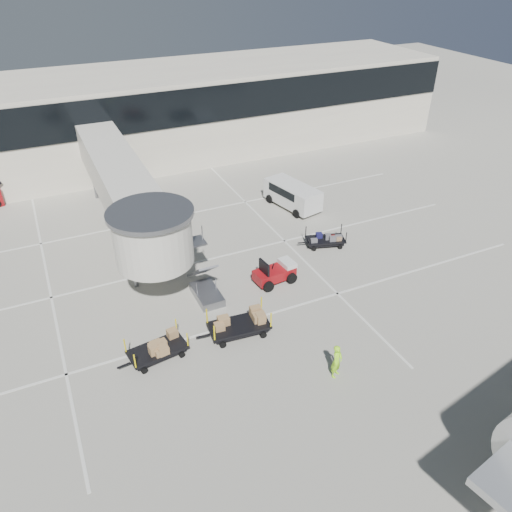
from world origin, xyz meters
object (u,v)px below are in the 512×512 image
at_px(suitcase_cart, 325,240).
at_px(box_cart_near, 238,325).
at_px(ground_worker, 337,361).
at_px(minivan, 291,193).
at_px(baggage_tug, 275,273).
at_px(box_cart_far, 157,350).

relative_size(suitcase_cart, box_cart_near, 0.82).
xyz_separation_m(ground_worker, minivan, (6.90, 17.47, 0.19)).
bearing_deg(baggage_tug, minivan, 50.29).
distance_m(baggage_tug, box_cart_far, 9.38).
xyz_separation_m(baggage_tug, suitcase_cart, (5.19, 2.42, -0.18)).
height_order(baggage_tug, suitcase_cart, baggage_tug).
bearing_deg(box_cart_far, baggage_tug, 14.23).
relative_size(ground_worker, minivan, 0.36).
bearing_deg(box_cart_far, ground_worker, -40.93).
distance_m(baggage_tug, ground_worker, 8.60).
xyz_separation_m(box_cart_near, box_cart_far, (-4.55, 0.08, -0.07)).
bearing_deg(baggage_tug, ground_worker, -102.31).
xyz_separation_m(suitcase_cart, ground_worker, (-6.13, -10.96, 0.49)).
bearing_deg(ground_worker, box_cart_far, 117.05).
height_order(suitcase_cart, ground_worker, ground_worker).
distance_m(baggage_tug, suitcase_cart, 5.73).
height_order(box_cart_far, ground_worker, ground_worker).
distance_m(suitcase_cart, minivan, 6.59).
relative_size(baggage_tug, minivan, 0.52).
bearing_deg(minivan, suitcase_cart, -109.47).
xyz_separation_m(baggage_tug, ground_worker, (-0.94, -8.54, 0.32)).
relative_size(baggage_tug, box_cart_near, 0.67).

